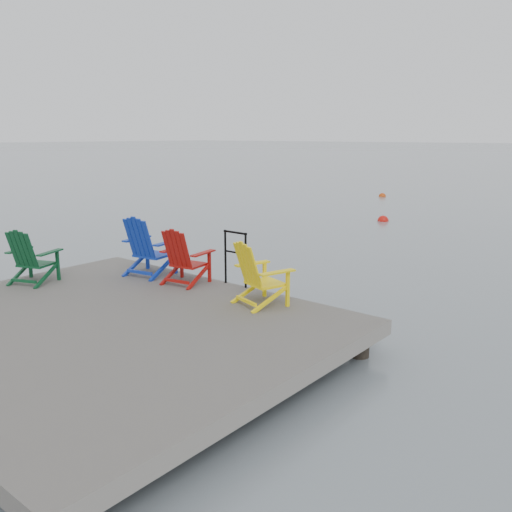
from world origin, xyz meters
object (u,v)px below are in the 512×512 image
Objects in this scene: chair_blue at (148,246)px; chair_red at (184,256)px; handrail at (235,253)px; chair_yellow at (258,273)px; buoy_a at (383,221)px; buoy_b at (382,197)px; chair_green at (30,256)px.

chair_blue is 0.90m from chair_red.
chair_yellow is at bearing -30.98° from handrail.
chair_blue is at bearing 171.70° from chair_red.
buoy_a is 1.10× the size of buoy_b.
chair_green is at bearing -142.52° from handrail.
chair_yellow is 19.52m from buoy_b.
chair_red is at bearing 17.47° from chair_green.
chair_green is 2.54m from chair_red.
chair_red is at bearing -166.36° from chair_yellow.
buoy_b is at bearing 78.71° from chair_green.
chair_blue is at bearing -163.26° from handrail.
buoy_a is (0.01, 12.73, -0.96)m from chair_green.
buoy_a is at bearing 86.64° from chair_blue.
chair_red reaches higher than chair_green.
chair_green is 3.93m from chair_yellow.
chair_green is 0.98× the size of chair_yellow.
handrail is 2.59× the size of buoy_b.
chair_yellow is at bearing -12.70° from chair_red.
buoy_a is (-2.68, 10.66, -1.04)m from handrail.
handrail is at bearing -70.62° from buoy_b.
buoy_a is at bearing 104.10° from handrail.
chair_red is at bearing -73.14° from buoy_b.
chair_blue reaches higher than buoy_b.
chair_yellow is at bearing -10.71° from chair_blue.
handrail is 2.35× the size of buoy_a.
chair_blue is at bearing 34.34° from chair_green.
chair_green reaches higher than handrail.
buoy_a is at bearing 68.56° from chair_green.
buoy_b is at bearing 116.90° from buoy_a.
buoy_b is (-4.57, 18.06, -1.03)m from chair_blue.
chair_red is at bearing -80.00° from buoy_a.
buoy_a is (-1.96, 11.13, -0.97)m from chair_red.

